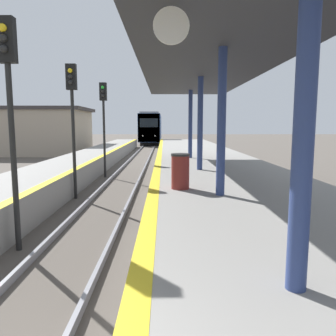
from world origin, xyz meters
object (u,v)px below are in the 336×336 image
object	(u,v)px
train	(152,128)
trash_bin	(180,171)
signal_near	(9,92)
signal_far	(104,112)
signal_mid	(72,107)

from	to	relation	value
train	trash_bin	distance (m)	42.52
signal_near	signal_far	world-z (taller)	same
train	signal_mid	size ratio (longest dim) A/B	3.92
signal_mid	signal_far	bearing A→B (deg)	87.82
train	signal_mid	world-z (taller)	signal_mid
train	trash_bin	world-z (taller)	train
train	signal_near	bearing A→B (deg)	-91.62
train	trash_bin	size ratio (longest dim) A/B	19.63
signal_near	signal_far	bearing A→B (deg)	89.56
train	signal_mid	xyz separation A→B (m)	(-1.37, -39.37, 1.11)
train	signal_far	bearing A→B (deg)	-91.97
train	signal_near	size ratio (longest dim) A/B	3.92
train	signal_near	world-z (taller)	signal_near
train	signal_mid	distance (m)	39.41
signal_near	train	bearing A→B (deg)	88.38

